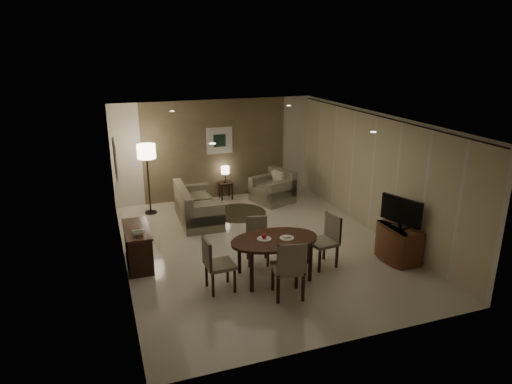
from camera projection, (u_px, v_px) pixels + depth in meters
name	position (u px, v px, depth m)	size (l,w,h in m)	color
room_shell	(253.00, 180.00, 9.65)	(5.50, 7.00, 2.70)	beige
taupe_accent	(216.00, 150.00, 12.41)	(3.96, 0.03, 2.70)	#78674A
curtain_wall	(372.00, 175.00, 10.15)	(0.08, 6.70, 2.58)	beige
curtain_rod	(377.00, 116.00, 9.74)	(0.03, 0.03, 6.80)	black
art_back_frame	(219.00, 141.00, 12.35)	(0.72, 0.03, 0.72)	silver
art_back_canvas	(220.00, 141.00, 12.33)	(0.34, 0.01, 0.34)	black
art_left_frame	(115.00, 159.00, 9.35)	(0.03, 0.60, 0.80)	silver
art_left_canvas	(116.00, 159.00, 9.36)	(0.01, 0.46, 0.64)	gray
downlight_nl	(212.00, 144.00, 6.82)	(0.10, 0.10, 0.01)	white
downlight_nr	(373.00, 132.00, 7.71)	(0.10, 0.10, 0.01)	white
downlight_fl	(172.00, 111.00, 10.05)	(0.10, 0.10, 0.01)	white
downlight_fr	(289.00, 106.00, 10.93)	(0.10, 0.10, 0.01)	white
console_desk	(138.00, 246.00, 8.81)	(0.48, 1.20, 0.75)	#472216
telephone	(138.00, 232.00, 8.41)	(0.20, 0.14, 0.09)	white
tv_cabinet	(399.00, 243.00, 9.02)	(0.48, 0.90, 0.70)	brown
flat_tv	(401.00, 211.00, 8.81)	(0.06, 0.88, 0.60)	black
dining_table	(274.00, 258.00, 8.32)	(1.62, 1.01, 0.76)	#472216
chair_near	(288.00, 268.00, 7.65)	(0.51, 0.51, 1.06)	gray
chair_far	(258.00, 242.00, 8.84)	(0.43, 0.43, 0.90)	gray
chair_left	(220.00, 264.00, 7.86)	(0.47, 0.47, 0.98)	gray
chair_right	(323.00, 242.00, 8.71)	(0.49, 0.49, 1.01)	gray
plate_a	(264.00, 239.00, 8.19)	(0.26, 0.26, 0.02)	white
plate_b	(287.00, 238.00, 8.23)	(0.26, 0.26, 0.02)	white
fruit_apple	(264.00, 236.00, 8.17)	(0.09, 0.09, 0.09)	red
napkin	(287.00, 237.00, 8.22)	(0.12, 0.08, 0.03)	white
round_rug	(239.00, 213.00, 11.59)	(1.38, 1.38, 0.01)	#3E3723
sofa	(198.00, 204.00, 10.98)	(0.90, 1.80, 0.85)	gray
armchair	(272.00, 187.00, 12.28)	(0.96, 0.90, 0.85)	gray
side_table	(226.00, 190.00, 12.61)	(0.37, 0.37, 0.47)	black
table_lamp	(225.00, 174.00, 12.46)	(0.22, 0.22, 0.50)	#FFEAC1
floor_lamp	(148.00, 179.00, 11.33)	(0.45, 0.45, 1.77)	#FFE5B7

